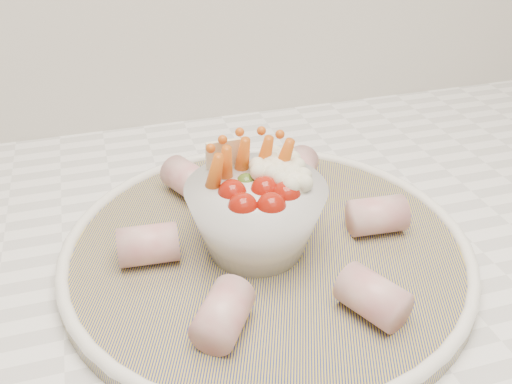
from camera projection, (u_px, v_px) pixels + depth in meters
name	position (u px, v px, depth m)	size (l,w,h in m)	color
serving_platter	(267.00, 248.00, 0.55)	(0.50, 0.50, 0.02)	navy
veggie_bowl	(257.00, 211.00, 0.52)	(0.13, 0.13, 0.10)	silver
cured_meat_rolls	(267.00, 230.00, 0.54)	(0.28, 0.29, 0.04)	#BD565C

